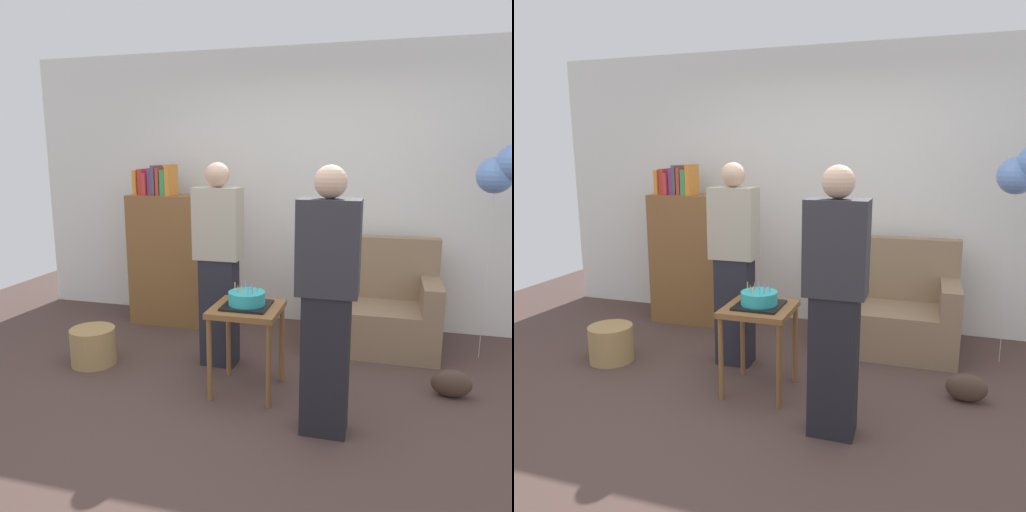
# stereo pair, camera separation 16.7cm
# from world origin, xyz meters

# --- Properties ---
(ground_plane) EXTENTS (8.00, 8.00, 0.00)m
(ground_plane) POSITION_xyz_m (0.00, 0.00, 0.00)
(ground_plane) COLOR #4C3833
(wall_back) EXTENTS (6.00, 0.10, 2.70)m
(wall_back) POSITION_xyz_m (0.00, 2.05, 1.35)
(wall_back) COLOR silver
(wall_back) RESTS_ON ground_plane
(couch) EXTENTS (1.10, 0.70, 0.96)m
(couch) POSITION_xyz_m (0.65, 1.49, 0.34)
(couch) COLOR #8C7054
(couch) RESTS_ON ground_plane
(bookshelf) EXTENTS (0.80, 0.36, 1.60)m
(bookshelf) POSITION_xyz_m (-1.35, 1.62, 0.68)
(bookshelf) COLOR brown
(bookshelf) RESTS_ON ground_plane
(side_table) EXTENTS (0.48, 0.48, 0.64)m
(side_table) POSITION_xyz_m (-0.20, 0.35, 0.54)
(side_table) COLOR brown
(side_table) RESTS_ON ground_plane
(birthday_cake) EXTENTS (0.32, 0.32, 0.17)m
(birthday_cake) POSITION_xyz_m (-0.20, 0.35, 0.69)
(birthday_cake) COLOR black
(birthday_cake) RESTS_ON side_table
(person_blowing_candles) EXTENTS (0.36, 0.22, 1.63)m
(person_blowing_candles) POSITION_xyz_m (-0.54, 0.76, 0.83)
(person_blowing_candles) COLOR #23232D
(person_blowing_candles) RESTS_ON ground_plane
(person_holding_cake) EXTENTS (0.36, 0.22, 1.63)m
(person_holding_cake) POSITION_xyz_m (0.41, -0.04, 0.83)
(person_holding_cake) COLOR black
(person_holding_cake) RESTS_ON ground_plane
(wicker_basket) EXTENTS (0.36, 0.36, 0.30)m
(wicker_basket) POSITION_xyz_m (-1.54, 0.48, 0.15)
(wicker_basket) COLOR #A88451
(wicker_basket) RESTS_ON ground_plane
(handbag) EXTENTS (0.28, 0.14, 0.20)m
(handbag) POSITION_xyz_m (1.23, 0.63, 0.10)
(handbag) COLOR #473328
(handbag) RESTS_ON ground_plane
(balloon_bunch) EXTENTS (0.41, 0.35, 1.77)m
(balloon_bunch) POSITION_xyz_m (1.59, 1.37, 1.58)
(balloon_bunch) COLOR silver
(balloon_bunch) RESTS_ON ground_plane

